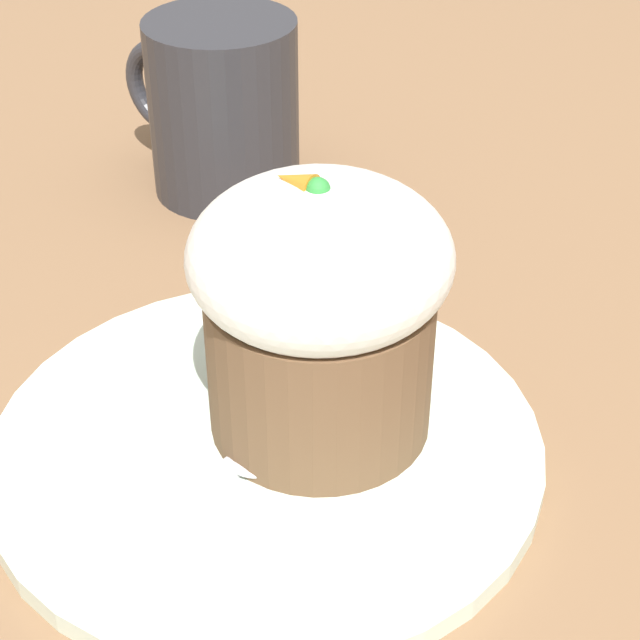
{
  "coord_description": "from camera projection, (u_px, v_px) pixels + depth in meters",
  "views": [
    {
      "loc": [
        -0.23,
        0.26,
        0.32
      ],
      "look_at": [
        -0.01,
        -0.02,
        0.06
      ],
      "focal_mm": 60.0,
      "sensor_mm": 36.0,
      "label": 1
    }
  ],
  "objects": [
    {
      "name": "spoon",
      "position": [
        244.0,
        468.0,
        0.44
      ],
      "size": [
        0.03,
        0.1,
        0.01
      ],
      "color": "silver",
      "rests_on": "dessert_plate"
    },
    {
      "name": "carrot_cake",
      "position": [
        320.0,
        306.0,
        0.44
      ],
      "size": [
        0.11,
        0.11,
        0.12
      ],
      "color": "brown",
      "rests_on": "dessert_plate"
    },
    {
      "name": "coffee_cup",
      "position": [
        221.0,
        107.0,
        0.64
      ],
      "size": [
        0.13,
        0.09,
        0.11
      ],
      "color": "#2D2D33",
      "rests_on": "ground_plane"
    },
    {
      "name": "dessert_plate",
      "position": [
        266.0,
        445.0,
        0.46
      ],
      "size": [
        0.24,
        0.24,
        0.01
      ],
      "color": "silver",
      "rests_on": "ground_plane"
    },
    {
      "name": "ground_plane",
      "position": [
        267.0,
        454.0,
        0.47
      ],
      "size": [
        4.0,
        4.0,
        0.0
      ],
      "primitive_type": "plane",
      "color": "#846042"
    }
  ]
}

